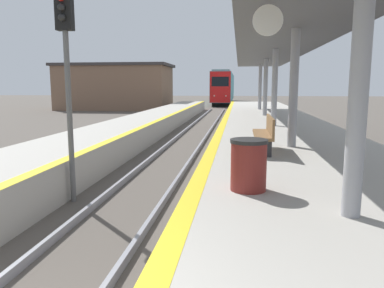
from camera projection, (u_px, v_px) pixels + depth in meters
name	position (u px, v px, depth m)	size (l,w,h in m)	color
train	(224.00, 88.00, 57.16)	(2.62, 23.37, 4.67)	black
signal_near	(66.00, 56.00, 8.08)	(0.36, 0.31, 4.70)	#595959
station_canopy	(276.00, 48.00, 15.69)	(3.31, 28.72, 3.44)	#99999E
trash_bin	(249.00, 165.00, 6.08)	(0.61, 0.61, 0.84)	maroon
bench	(265.00, 133.00, 9.71)	(0.44, 1.99, 0.92)	brown
station_building	(115.00, 87.00, 42.19)	(12.64, 6.83, 5.05)	brown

